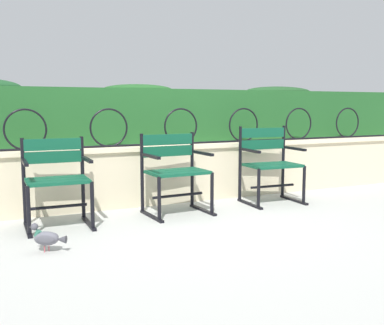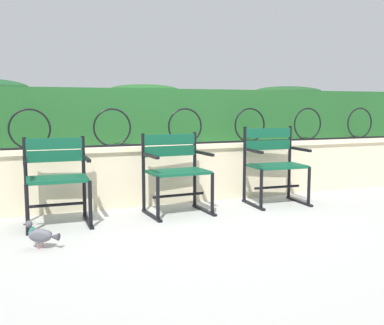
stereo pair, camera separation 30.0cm
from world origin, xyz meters
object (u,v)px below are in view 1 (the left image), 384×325
object	(u,v)px
park_chair_left	(56,178)
park_chair_centre	(174,169)
park_chair_right	(269,162)
pigeon_near_chairs	(47,238)

from	to	relation	value
park_chair_left	park_chair_centre	distance (m)	1.20
park_chair_left	park_chair_right	world-z (taller)	park_chair_right
park_chair_centre	pigeon_near_chairs	world-z (taller)	park_chair_centre
pigeon_near_chairs	park_chair_right	bearing A→B (deg)	16.90
park_chair_centre	pigeon_near_chairs	xyz separation A→B (m)	(-1.40, -0.76, -0.35)
park_chair_right	pigeon_near_chairs	bearing A→B (deg)	-163.10
park_chair_left	pigeon_near_chairs	size ratio (longest dim) A/B	3.06
park_chair_centre	park_chair_left	bearing A→B (deg)	-179.38
park_chair_left	park_chair_right	size ratio (longest dim) A/B	0.93
park_chair_left	park_chair_right	bearing A→B (deg)	1.02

